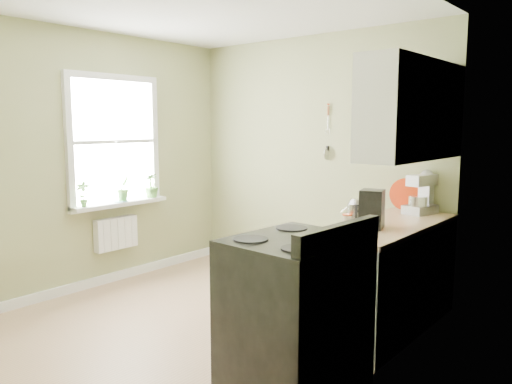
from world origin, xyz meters
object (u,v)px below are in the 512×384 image
Objects in this scene: stove at (295,313)px; kettle at (354,211)px; coffee_maker at (372,210)px; stand_mixer at (421,195)px.

kettle is (-0.23, 1.18, 0.50)m from stove.
coffee_maker is at bearing -28.61° from kettle.
stove is at bearing -89.67° from coffee_maker.
stove is at bearing -91.11° from stand_mixer.
stand_mixer is 0.84m from kettle.
stove is at bearing -79.01° from kettle.
kettle is at bearing 151.39° from coffee_maker.
kettle is at bearing -108.60° from stand_mixer.
stand_mixer is at bearing 87.23° from coffee_maker.
kettle is at bearing 100.99° from stove.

